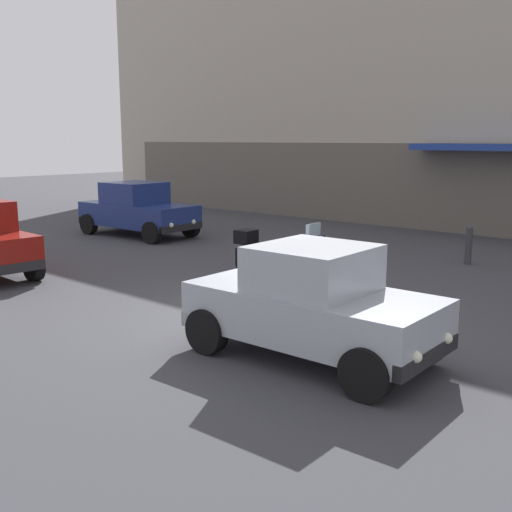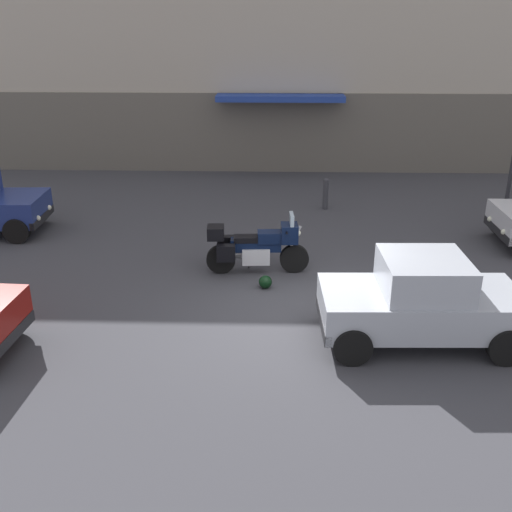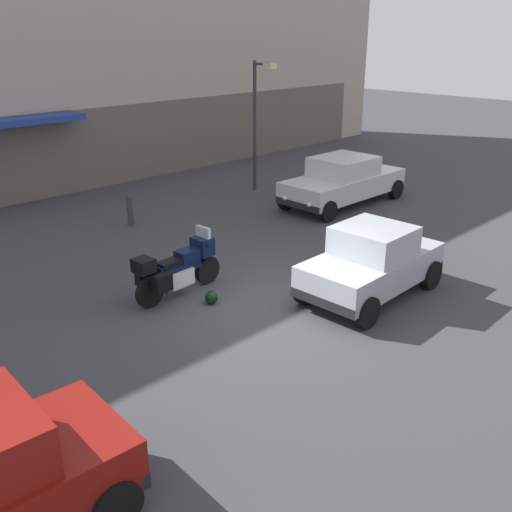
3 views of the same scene
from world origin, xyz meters
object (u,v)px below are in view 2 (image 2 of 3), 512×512
motorcycle (256,246)px  bollard_curbside (325,193)px  helmet (265,282)px  car_compact_side (421,301)px

motorcycle → bollard_curbside: 5.13m
helmet → motorcycle: bearing=105.7°
motorcycle → bollard_curbside: bearing=64.9°
helmet → car_compact_side: 3.46m
motorcycle → helmet: 0.98m
helmet → bollard_curbside: (1.67, 5.59, 0.36)m
motorcycle → bollard_curbside: size_ratio=2.41×
car_compact_side → bollard_curbside: car_compact_side is taller
car_compact_side → bollard_curbside: size_ratio=3.75×
motorcycle → car_compact_side: car_compact_side is taller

